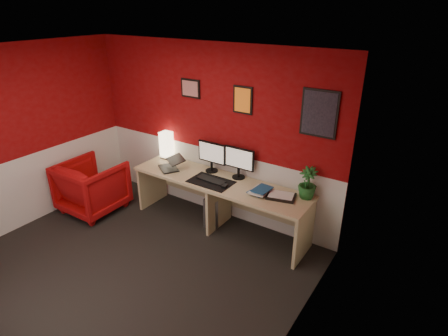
{
  "coord_description": "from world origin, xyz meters",
  "views": [
    {
      "loc": [
        2.91,
        -2.3,
        2.95
      ],
      "look_at": [
        0.6,
        1.21,
        1.05
      ],
      "focal_mm": 29.43,
      "sensor_mm": 36.0,
      "label": 1
    }
  ],
  "objects_px": {
    "shoji_lamp": "(167,146)",
    "monitor_right": "(239,158)",
    "laptop": "(168,162)",
    "potted_plant": "(308,183)",
    "zen_tray": "(281,196)",
    "pc_tower": "(217,208)",
    "desk": "(219,204)",
    "armchair": "(92,186)",
    "monitor_left": "(211,152)"
  },
  "relations": [
    {
      "from": "shoji_lamp",
      "to": "monitor_right",
      "type": "height_order",
      "value": "monitor_right"
    },
    {
      "from": "shoji_lamp",
      "to": "monitor_right",
      "type": "bearing_deg",
      "value": -0.03
    },
    {
      "from": "laptop",
      "to": "pc_tower",
      "type": "bearing_deg",
      "value": 45.89
    },
    {
      "from": "monitor_right",
      "to": "monitor_left",
      "type": "bearing_deg",
      "value": -176.12
    },
    {
      "from": "monitor_right",
      "to": "potted_plant",
      "type": "xyz_separation_m",
      "value": [
        1.0,
        -0.02,
        -0.09
      ]
    },
    {
      "from": "potted_plant",
      "to": "zen_tray",
      "type": "bearing_deg",
      "value": -146.92
    },
    {
      "from": "monitor_right",
      "to": "pc_tower",
      "type": "xyz_separation_m",
      "value": [
        -0.26,
        -0.14,
        -0.8
      ]
    },
    {
      "from": "desk",
      "to": "laptop",
      "type": "height_order",
      "value": "laptop"
    },
    {
      "from": "monitor_left",
      "to": "desk",
      "type": "bearing_deg",
      "value": -37.81
    },
    {
      "from": "zen_tray",
      "to": "armchair",
      "type": "bearing_deg",
      "value": -165.97
    },
    {
      "from": "pc_tower",
      "to": "monitor_right",
      "type": "bearing_deg",
      "value": 23.01
    },
    {
      "from": "laptop",
      "to": "monitor_left",
      "type": "height_order",
      "value": "monitor_left"
    },
    {
      "from": "potted_plant",
      "to": "pc_tower",
      "type": "relative_size",
      "value": 0.9
    },
    {
      "from": "laptop",
      "to": "potted_plant",
      "type": "distance_m",
      "value": 2.03
    },
    {
      "from": "monitor_left",
      "to": "monitor_right",
      "type": "relative_size",
      "value": 1.0
    },
    {
      "from": "desk",
      "to": "pc_tower",
      "type": "relative_size",
      "value": 5.78
    },
    {
      "from": "laptop",
      "to": "monitor_left",
      "type": "xyz_separation_m",
      "value": [
        0.57,
        0.28,
        0.18
      ]
    },
    {
      "from": "potted_plant",
      "to": "desk",
      "type": "bearing_deg",
      "value": -169.88
    },
    {
      "from": "laptop",
      "to": "armchair",
      "type": "bearing_deg",
      "value": -118.08
    },
    {
      "from": "shoji_lamp",
      "to": "pc_tower",
      "type": "height_order",
      "value": "shoji_lamp"
    },
    {
      "from": "monitor_left",
      "to": "shoji_lamp",
      "type": "bearing_deg",
      "value": 178.02
    },
    {
      "from": "potted_plant",
      "to": "armchair",
      "type": "xyz_separation_m",
      "value": [
        -3.06,
        -0.87,
        -0.54
      ]
    },
    {
      "from": "shoji_lamp",
      "to": "zen_tray",
      "type": "height_order",
      "value": "shoji_lamp"
    },
    {
      "from": "desk",
      "to": "laptop",
      "type": "bearing_deg",
      "value": -174.59
    },
    {
      "from": "monitor_left",
      "to": "laptop",
      "type": "bearing_deg",
      "value": -153.65
    },
    {
      "from": "monitor_right",
      "to": "armchair",
      "type": "distance_m",
      "value": 2.33
    },
    {
      "from": "laptop",
      "to": "potted_plant",
      "type": "height_order",
      "value": "potted_plant"
    },
    {
      "from": "pc_tower",
      "to": "armchair",
      "type": "relative_size",
      "value": 0.52
    },
    {
      "from": "shoji_lamp",
      "to": "armchair",
      "type": "distance_m",
      "value": 1.28
    },
    {
      "from": "shoji_lamp",
      "to": "monitor_left",
      "type": "relative_size",
      "value": 0.69
    },
    {
      "from": "potted_plant",
      "to": "armchair",
      "type": "bearing_deg",
      "value": -164.13
    },
    {
      "from": "monitor_right",
      "to": "zen_tray",
      "type": "distance_m",
      "value": 0.81
    },
    {
      "from": "laptop",
      "to": "monitor_right",
      "type": "relative_size",
      "value": 0.57
    },
    {
      "from": "monitor_right",
      "to": "potted_plant",
      "type": "bearing_deg",
      "value": -1.36
    },
    {
      "from": "zen_tray",
      "to": "potted_plant",
      "type": "xyz_separation_m",
      "value": [
        0.26,
        0.17,
        0.19
      ]
    },
    {
      "from": "desk",
      "to": "monitor_right",
      "type": "bearing_deg",
      "value": 53.73
    },
    {
      "from": "desk",
      "to": "monitor_left",
      "type": "bearing_deg",
      "value": 142.19
    },
    {
      "from": "laptop",
      "to": "monitor_right",
      "type": "xyz_separation_m",
      "value": [
        1.0,
        0.31,
        0.18
      ]
    },
    {
      "from": "desk",
      "to": "monitor_left",
      "type": "xyz_separation_m",
      "value": [
        -0.26,
        0.2,
        0.66
      ]
    },
    {
      "from": "laptop",
      "to": "monitor_left",
      "type": "distance_m",
      "value": 0.66
    },
    {
      "from": "laptop",
      "to": "monitor_right",
      "type": "height_order",
      "value": "monitor_right"
    },
    {
      "from": "pc_tower",
      "to": "armchair",
      "type": "distance_m",
      "value": 1.95
    },
    {
      "from": "shoji_lamp",
      "to": "monitor_right",
      "type": "xyz_separation_m",
      "value": [
        1.3,
        -0.0,
        0.09
      ]
    },
    {
      "from": "zen_tray",
      "to": "pc_tower",
      "type": "distance_m",
      "value": 1.13
    },
    {
      "from": "potted_plant",
      "to": "pc_tower",
      "type": "distance_m",
      "value": 1.46
    },
    {
      "from": "zen_tray",
      "to": "pc_tower",
      "type": "bearing_deg",
      "value": 177.04
    },
    {
      "from": "monitor_left",
      "to": "pc_tower",
      "type": "xyz_separation_m",
      "value": [
        0.17,
        -0.11,
        -0.8
      ]
    },
    {
      "from": "monitor_right",
      "to": "potted_plant",
      "type": "relative_size",
      "value": 1.43
    },
    {
      "from": "potted_plant",
      "to": "monitor_right",
      "type": "bearing_deg",
      "value": 178.64
    },
    {
      "from": "desk",
      "to": "zen_tray",
      "type": "distance_m",
      "value": 0.99
    }
  ]
}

